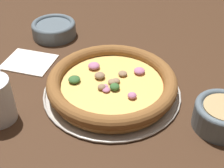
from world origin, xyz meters
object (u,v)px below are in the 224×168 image
(pizza, at_px, (112,83))
(napkin, at_px, (29,61))
(bowl_far, at_px, (54,29))
(bowl_near, at_px, (222,115))
(pizza_tray, at_px, (112,92))

(pizza, xyz_separation_m, napkin, (-0.26, 0.03, -0.03))
(pizza, xyz_separation_m, bowl_far, (-0.28, 0.19, -0.00))
(bowl_far, relative_size, napkin, 0.93)
(bowl_far, bearing_deg, bowl_near, -19.73)
(pizza_tray, distance_m, bowl_near, 0.26)
(pizza_tray, bearing_deg, pizza, 158.91)
(pizza, relative_size, napkin, 2.13)
(bowl_near, xyz_separation_m, bowl_far, (-0.54, 0.19, -0.01))
(bowl_near, bearing_deg, napkin, 176.35)
(napkin, bearing_deg, bowl_far, 96.51)
(pizza_tray, bearing_deg, napkin, 174.24)
(bowl_far, bearing_deg, napkin, -83.49)
(pizza_tray, relative_size, pizza, 1.07)
(pizza_tray, xyz_separation_m, bowl_near, (0.26, -0.01, 0.03))
(bowl_near, relative_size, bowl_far, 0.88)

